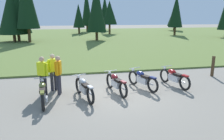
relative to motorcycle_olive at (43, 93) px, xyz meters
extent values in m
plane|color=gray|center=(2.95, 0.57, -0.44)|extent=(140.00, 140.00, 0.00)
cube|color=#5B7033|center=(2.95, 26.04, -0.39)|extent=(80.00, 44.00, 0.10)
cylinder|color=#47331E|center=(-5.35, 21.81, 0.08)|extent=(0.36, 0.36, 1.04)
cone|color=black|center=(-5.35, 21.81, 3.46)|extent=(3.59, 3.59, 5.71)
cylinder|color=#47331E|center=(5.08, 21.20, 0.17)|extent=(0.36, 0.36, 1.22)
cone|color=black|center=(5.08, 21.20, 3.96)|extent=(2.56, 2.56, 6.35)
cylinder|color=#47331E|center=(8.87, 31.47, 0.45)|extent=(0.36, 0.36, 1.78)
cone|color=black|center=(8.87, 31.47, 3.41)|extent=(2.69, 2.69, 4.12)
cylinder|color=#47331E|center=(24.55, 37.37, 0.12)|extent=(0.36, 0.36, 1.12)
cone|color=black|center=(24.55, 37.37, 2.98)|extent=(3.10, 3.10, 4.59)
cylinder|color=#47331E|center=(5.43, 37.68, 0.22)|extent=(0.36, 0.36, 1.32)
cone|color=black|center=(5.43, 37.68, 4.50)|extent=(2.19, 2.19, 7.25)
cylinder|color=#47331E|center=(9.61, 40.49, 0.46)|extent=(0.36, 0.36, 1.79)
cone|color=black|center=(9.61, 40.49, 4.19)|extent=(2.31, 2.31, 5.68)
cylinder|color=#47331E|center=(3.50, 33.14, 0.16)|extent=(0.36, 0.36, 1.19)
cone|color=black|center=(3.50, 33.14, 2.84)|extent=(2.10, 2.10, 4.17)
cylinder|color=#47331E|center=(-3.36, 20.57, 0.45)|extent=(0.36, 0.36, 1.78)
cylinder|color=#47331E|center=(-4.87, 22.05, 0.12)|extent=(0.36, 0.36, 1.12)
cone|color=black|center=(-4.87, 22.05, 3.56)|extent=(3.39, 3.39, 5.75)
cylinder|color=#47331E|center=(19.01, 26.34, 0.27)|extent=(0.36, 0.36, 1.42)
cone|color=black|center=(19.01, 26.34, 3.61)|extent=(2.35, 2.35, 5.25)
torus|color=black|center=(-0.06, 0.68, -0.09)|extent=(0.16, 0.71, 0.70)
torus|color=black|center=(0.06, -0.71, -0.09)|extent=(0.16, 0.71, 0.70)
cube|color=silver|center=(0.00, -0.01, -0.04)|extent=(0.25, 0.65, 0.28)
ellipsoid|color=brown|center=(-0.02, 0.17, 0.24)|extent=(0.30, 0.50, 0.22)
cube|color=black|center=(0.02, -0.23, 0.18)|extent=(0.26, 0.50, 0.10)
cube|color=brown|center=(0.06, -0.71, 0.25)|extent=(0.17, 0.33, 0.06)
cylinder|color=silver|center=(-0.05, 0.58, 0.42)|extent=(0.62, 0.09, 0.03)
sphere|color=silver|center=(-0.06, 0.70, 0.29)|extent=(0.14, 0.14, 0.14)
cylinder|color=silver|center=(0.16, -0.30, -0.14)|extent=(0.12, 0.55, 0.07)
torus|color=black|center=(1.41, 0.90, -0.09)|extent=(0.28, 0.70, 0.70)
torus|color=black|center=(1.77, -0.45, -0.09)|extent=(0.28, 0.70, 0.70)
cube|color=silver|center=(1.59, 0.23, -0.04)|extent=(0.36, 0.67, 0.28)
ellipsoid|color=#B7B7BC|center=(1.55, 0.40, 0.24)|extent=(0.37, 0.53, 0.22)
cube|color=black|center=(1.65, 0.01, 0.18)|extent=(0.34, 0.52, 0.10)
cube|color=#B7B7BC|center=(1.77, -0.45, 0.25)|extent=(0.22, 0.35, 0.06)
cylinder|color=silver|center=(1.44, 0.81, 0.42)|extent=(0.61, 0.19, 0.03)
sphere|color=silver|center=(1.41, 0.92, 0.29)|extent=(0.14, 0.14, 0.14)
cylinder|color=silver|center=(1.80, -0.03, -0.14)|extent=(0.21, 0.55, 0.07)
torus|color=black|center=(2.87, 1.32, -0.09)|extent=(0.24, 0.71, 0.70)
torus|color=black|center=(3.16, -0.05, -0.09)|extent=(0.24, 0.71, 0.70)
cube|color=silver|center=(3.02, 0.64, -0.04)|extent=(0.33, 0.67, 0.28)
ellipsoid|color=maroon|center=(2.98, 0.81, 0.24)|extent=(0.35, 0.52, 0.22)
cube|color=black|center=(3.06, 0.42, 0.18)|extent=(0.31, 0.52, 0.10)
cube|color=maroon|center=(3.16, -0.05, 0.25)|extent=(0.20, 0.34, 0.06)
cylinder|color=silver|center=(2.89, 1.22, 0.42)|extent=(0.61, 0.16, 0.03)
sphere|color=silver|center=(2.87, 1.34, 0.29)|extent=(0.14, 0.14, 0.14)
cylinder|color=silver|center=(3.22, 0.37, -0.14)|extent=(0.18, 0.55, 0.07)
torus|color=black|center=(4.10, 1.61, -0.09)|extent=(0.34, 0.69, 0.70)
torus|color=black|center=(4.58, 0.30, -0.09)|extent=(0.34, 0.69, 0.70)
cube|color=silver|center=(4.34, 0.96, -0.04)|extent=(0.41, 0.67, 0.28)
ellipsoid|color=navy|center=(4.28, 1.13, 0.24)|extent=(0.41, 0.54, 0.22)
cube|color=black|center=(4.41, 0.75, 0.18)|extent=(0.37, 0.53, 0.10)
cube|color=navy|center=(4.58, 0.30, 0.25)|extent=(0.24, 0.35, 0.06)
cylinder|color=silver|center=(4.13, 1.52, 0.42)|extent=(0.59, 0.24, 0.03)
sphere|color=silver|center=(4.09, 1.63, 0.29)|extent=(0.14, 0.14, 0.14)
cylinder|color=silver|center=(4.57, 0.72, -0.14)|extent=(0.26, 0.54, 0.07)
torus|color=black|center=(5.77, 1.65, -0.09)|extent=(0.27, 0.70, 0.70)
torus|color=black|center=(6.11, 0.30, -0.09)|extent=(0.27, 0.70, 0.70)
cube|color=silver|center=(5.94, 0.98, -0.04)|extent=(0.35, 0.67, 0.28)
ellipsoid|color=#AD1919|center=(5.89, 1.15, 0.24)|extent=(0.37, 0.53, 0.22)
cube|color=black|center=(5.99, 0.76, 0.18)|extent=(0.33, 0.52, 0.10)
cube|color=#AD1919|center=(6.11, 0.30, 0.25)|extent=(0.21, 0.34, 0.06)
cylinder|color=silver|center=(5.79, 1.56, 0.42)|extent=(0.61, 0.18, 0.03)
sphere|color=silver|center=(5.76, 1.67, 0.29)|extent=(0.14, 0.14, 0.14)
cylinder|color=silver|center=(6.15, 0.72, -0.14)|extent=(0.20, 0.55, 0.07)
cylinder|color=black|center=(-0.12, 0.99, 0.00)|extent=(0.14, 0.14, 0.88)
cylinder|color=black|center=(0.03, 0.89, 0.00)|extent=(0.14, 0.14, 0.88)
cube|color=#D8EA19|center=(-0.05, 0.94, 0.72)|extent=(0.42, 0.38, 0.56)
sphere|color=tan|center=(-0.05, 0.94, 1.12)|extent=(0.22, 0.22, 0.22)
cylinder|color=#D8EA19|center=(-0.24, 1.07, 0.70)|extent=(0.09, 0.09, 0.52)
cylinder|color=#D8EA19|center=(0.14, 0.81, 0.70)|extent=(0.09, 0.09, 0.52)
cylinder|color=#2D2D38|center=(0.57, 0.89, 0.00)|extent=(0.14, 0.14, 0.88)
cylinder|color=#2D2D38|center=(0.61, 1.06, 0.00)|extent=(0.14, 0.14, 0.88)
cube|color=orange|center=(0.59, 0.98, 0.72)|extent=(0.28, 0.39, 0.56)
sphere|color=tan|center=(0.59, 0.98, 1.12)|extent=(0.22, 0.22, 0.22)
cylinder|color=orange|center=(0.55, 0.75, 0.70)|extent=(0.09, 0.09, 0.52)
cylinder|color=orange|center=(0.63, 1.20, 0.70)|extent=(0.09, 0.09, 0.52)
cylinder|color=#2D2D38|center=(0.42, 1.56, 0.00)|extent=(0.14, 0.14, 0.88)
cylinder|color=#2D2D38|center=(0.27, 1.46, 0.00)|extent=(0.14, 0.14, 0.88)
cube|color=#D8EA19|center=(0.34, 1.51, 0.72)|extent=(0.42, 0.38, 0.56)
sphere|color=beige|center=(0.34, 1.51, 1.12)|extent=(0.22, 0.22, 0.22)
cylinder|color=#D8EA19|center=(0.54, 1.63, 0.70)|extent=(0.09, 0.09, 0.52)
cylinder|color=#D8EA19|center=(0.15, 1.39, 0.70)|extent=(0.09, 0.09, 0.52)
cube|color=#47331E|center=(8.87, 2.19, 0.13)|extent=(0.12, 0.12, 1.14)
camera|label=1|loc=(0.94, -8.36, 2.85)|focal=35.53mm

